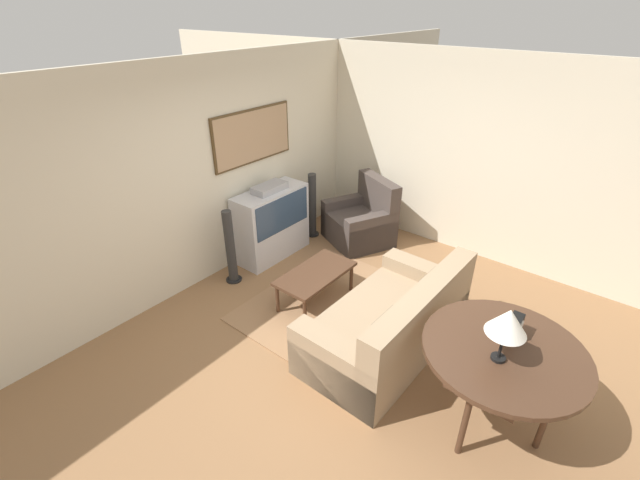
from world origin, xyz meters
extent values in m
plane|color=#8E6642|center=(0.00, 0.00, 0.00)|extent=(12.00, 12.00, 0.00)
cube|color=beige|center=(0.00, 2.13, 1.35)|extent=(12.00, 0.06, 2.70)
cube|color=#4C381E|center=(0.78, 2.08, 1.67)|extent=(1.30, 0.03, 0.68)
cube|color=tan|center=(0.78, 2.07, 1.67)|extent=(1.25, 0.01, 0.63)
cube|color=beige|center=(2.63, 0.00, 1.35)|extent=(0.06, 12.00, 2.70)
cube|color=#99704C|center=(0.37, 0.56, 0.01)|extent=(2.03, 1.45, 0.01)
cube|color=silver|center=(0.78, 1.84, 0.22)|extent=(1.07, 0.44, 0.44)
cube|color=silver|center=(0.78, 1.84, 0.71)|extent=(1.07, 0.44, 0.54)
cube|color=#2D425B|center=(0.78, 1.61, 0.71)|extent=(0.97, 0.01, 0.47)
cube|color=#9E9EA3|center=(0.78, 1.84, 1.02)|extent=(0.48, 0.24, 0.09)
cube|color=#9E8466|center=(0.18, -0.38, 0.21)|extent=(1.88, 1.02, 0.43)
cube|color=#9E8466|center=(0.17, -0.76, 0.66)|extent=(1.87, 0.25, 0.47)
cube|color=#9E8466|center=(0.99, -0.39, 0.29)|extent=(0.26, 1.00, 0.59)
cube|color=#9E8466|center=(-0.63, -0.36, 0.29)|extent=(0.26, 1.00, 0.59)
cube|color=#715F49|center=(0.59, -0.64, 0.60)|extent=(0.36, 0.13, 0.34)
cube|color=#715F49|center=(-0.24, -0.62, 0.60)|extent=(0.36, 0.13, 0.34)
cube|color=#473D38|center=(1.86, 1.11, 0.22)|extent=(1.11, 1.14, 0.44)
cube|color=#473D38|center=(2.16, 0.98, 0.70)|extent=(0.53, 0.87, 0.51)
cube|color=#473D38|center=(2.02, 1.44, 0.29)|extent=(0.81, 0.49, 0.58)
cube|color=#473D38|center=(1.71, 0.79, 0.29)|extent=(0.81, 0.49, 0.58)
cube|color=#472D1E|center=(0.31, 0.66, 0.40)|extent=(0.98, 0.51, 0.04)
cylinder|color=#472D1E|center=(-0.13, 0.45, 0.19)|extent=(0.04, 0.04, 0.38)
cylinder|color=#472D1E|center=(0.75, 0.45, 0.19)|extent=(0.04, 0.04, 0.38)
cylinder|color=#472D1E|center=(-0.13, 0.86, 0.19)|extent=(0.04, 0.04, 0.38)
cylinder|color=#472D1E|center=(0.75, 0.86, 0.19)|extent=(0.04, 0.04, 0.38)
cylinder|color=#472D1E|center=(-0.06, -1.57, 0.80)|extent=(1.27, 1.27, 0.04)
cube|color=#472D1E|center=(-0.06, -1.57, 0.73)|extent=(1.08, 0.51, 0.08)
cylinder|color=#472D1E|center=(-0.50, -1.50, 0.39)|extent=(0.05, 0.05, 0.77)
cylinder|color=#472D1E|center=(0.39, -1.50, 0.39)|extent=(0.05, 0.05, 0.77)
cylinder|color=#472D1E|center=(-0.06, -1.98, 0.39)|extent=(0.05, 0.05, 0.77)
cylinder|color=black|center=(-0.20, -1.56, 0.83)|extent=(0.11, 0.11, 0.02)
cylinder|color=black|center=(-0.20, -1.56, 1.05)|extent=(0.02, 0.02, 0.40)
cone|color=white|center=(-0.20, -1.56, 1.19)|extent=(0.30, 0.30, 0.21)
cube|color=black|center=(0.12, -1.56, 0.92)|extent=(0.17, 0.09, 0.19)
cylinder|color=white|center=(0.12, -1.60, 0.95)|extent=(0.10, 0.01, 0.10)
cylinder|color=black|center=(-0.02, 1.77, 0.01)|extent=(0.20, 0.20, 0.02)
cylinder|color=#2D2D2D|center=(-0.02, 1.77, 0.50)|extent=(0.12, 0.12, 1.00)
cylinder|color=black|center=(1.58, 1.77, 0.01)|extent=(0.20, 0.20, 0.02)
cylinder|color=#2D2D2D|center=(1.58, 1.77, 0.50)|extent=(0.12, 0.12, 1.00)
camera|label=1|loc=(-2.90, -2.00, 3.20)|focal=24.00mm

